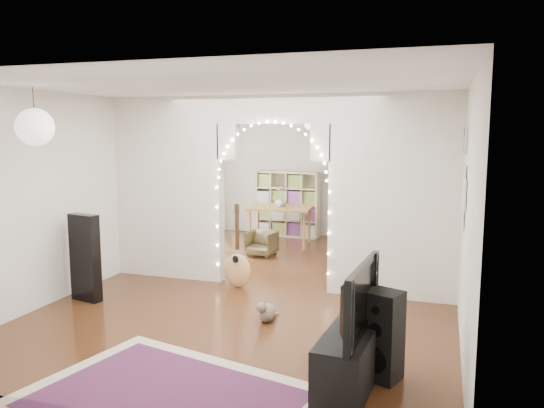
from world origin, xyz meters
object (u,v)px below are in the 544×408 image
(media_console, at_px, (348,361))
(dining_chair_right, at_px, (366,237))
(floor_speaker, at_px, (382,336))
(dining_table, at_px, (280,210))
(bookcase, at_px, (288,204))
(acoustic_guitar, at_px, (237,257))
(dining_chair_left, at_px, (262,243))

(media_console, distance_m, dining_chair_right, 5.44)
(floor_speaker, bearing_deg, dining_table, 137.79)
(floor_speaker, height_order, dining_table, floor_speaker)
(floor_speaker, relative_size, dining_chair_right, 1.49)
(bookcase, distance_m, dining_chair_right, 1.99)
(media_console, height_order, bookcase, bookcase)
(media_console, relative_size, dining_table, 0.79)
(acoustic_guitar, relative_size, dining_chair_left, 2.07)
(floor_speaker, distance_m, bookcase, 6.51)
(dining_chair_left, relative_size, dining_chair_right, 0.89)
(dining_chair_left, bearing_deg, acoustic_guitar, -74.25)
(bookcase, distance_m, dining_chair_left, 1.88)
(floor_speaker, xyz_separation_m, dining_chair_right, (-0.86, 5.13, -0.16))
(acoustic_guitar, xyz_separation_m, bookcase, (-0.36, 3.75, 0.24))
(bookcase, relative_size, dining_chair_left, 2.81)
(floor_speaker, height_order, dining_chair_right, floor_speaker)
(acoustic_guitar, xyz_separation_m, dining_chair_right, (1.40, 2.94, -0.19))
(acoustic_guitar, distance_m, dining_chair_left, 1.97)
(media_console, height_order, dining_table, dining_table)
(media_console, xyz_separation_m, bookcase, (-2.38, 6.22, 0.44))
(media_console, distance_m, dining_chair_left, 4.97)
(dining_table, height_order, dining_chair_left, dining_table)
(dining_chair_left, bearing_deg, dining_chair_right, 37.20)
(dining_table, bearing_deg, floor_speaker, -69.16)
(acoustic_guitar, height_order, bookcase, bookcase)
(dining_table, relative_size, dining_chair_right, 2.33)
(floor_speaker, relative_size, bookcase, 0.59)
(floor_speaker, distance_m, dining_chair_left, 4.86)
(dining_table, relative_size, dining_chair_left, 2.60)
(media_console, height_order, dining_chair_right, media_console)
(acoustic_guitar, distance_m, dining_chair_right, 3.26)
(acoustic_guitar, height_order, floor_speaker, acoustic_guitar)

